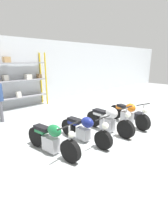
% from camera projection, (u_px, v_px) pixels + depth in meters
% --- Properties ---
extents(ground_plane, '(30.00, 30.00, 0.00)m').
position_uv_depth(ground_plane, '(92.00, 134.00, 6.09)').
color(ground_plane, '#B2B7B7').
extents(back_wall, '(30.00, 0.08, 3.60)m').
position_uv_depth(back_wall, '(19.00, 73.00, 9.31)').
color(back_wall, silver).
rests_on(back_wall, ground_plane).
extents(shelving_rack, '(4.43, 0.63, 2.86)m').
position_uv_depth(shelving_rack, '(6.00, 81.00, 8.59)').
color(shelving_rack, gold).
rests_on(shelving_rack, ground_plane).
extents(motorcycle_green, '(0.70, 1.96, 0.98)m').
position_uv_depth(motorcycle_green, '(52.00, 139.00, 4.70)').
color(motorcycle_green, black).
rests_on(motorcycle_green, ground_plane).
extents(motorcycle_blue, '(0.64, 2.04, 0.95)m').
position_uv_depth(motorcycle_blue, '(84.00, 129.00, 5.39)').
color(motorcycle_blue, black).
rests_on(motorcycle_blue, ground_plane).
extents(motorcycle_white, '(0.70, 2.06, 1.04)m').
position_uv_depth(motorcycle_white, '(109.00, 120.00, 6.12)').
color(motorcycle_white, black).
rests_on(motorcycle_white, ground_plane).
extents(motorcycle_orange, '(0.86, 2.11, 0.98)m').
position_uv_depth(motorcycle_orange, '(128.00, 114.00, 6.91)').
color(motorcycle_orange, black).
rests_on(motorcycle_orange, ground_plane).
extents(toolbox, '(0.44, 0.26, 0.28)m').
position_uv_depth(toolbox, '(138.00, 116.00, 7.60)').
color(toolbox, black).
rests_on(toolbox, ground_plane).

